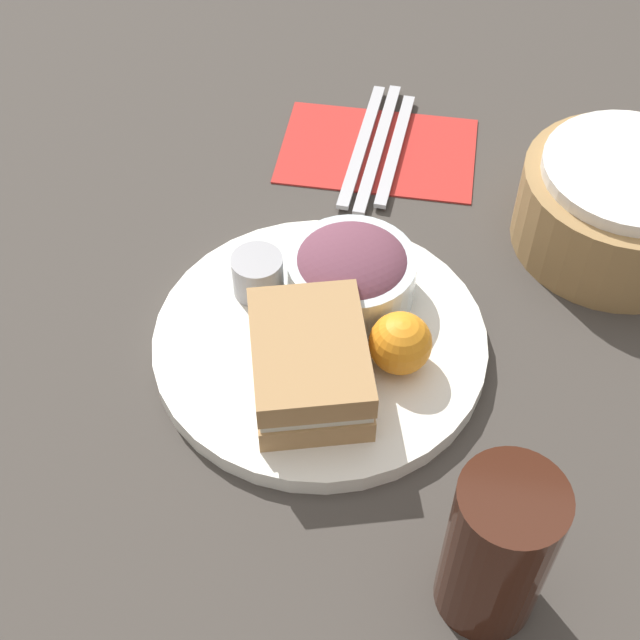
% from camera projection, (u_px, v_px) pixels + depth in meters
% --- Properties ---
extents(ground_plane, '(4.00, 4.00, 0.00)m').
position_uv_depth(ground_plane, '(320.00, 349.00, 0.75)').
color(ground_plane, '#3D3833').
extents(plate, '(0.28, 0.28, 0.02)m').
position_uv_depth(plate, '(320.00, 342.00, 0.75)').
color(plate, white).
rests_on(plate, ground_plane).
extents(sandwich, '(0.14, 0.12, 0.05)m').
position_uv_depth(sandwich, '(305.00, 363.00, 0.69)').
color(sandwich, '#A37A4C').
rests_on(sandwich, plate).
extents(salad_bowl, '(0.11, 0.11, 0.06)m').
position_uv_depth(salad_bowl, '(352.00, 272.00, 0.75)').
color(salad_bowl, silver).
rests_on(salad_bowl, plate).
extents(dressing_cup, '(0.04, 0.04, 0.04)m').
position_uv_depth(dressing_cup, '(258.00, 275.00, 0.76)').
color(dressing_cup, '#99999E').
rests_on(dressing_cup, plate).
extents(orange_wedge, '(0.05, 0.05, 0.05)m').
position_uv_depth(orange_wedge, '(400.00, 343.00, 0.70)').
color(orange_wedge, orange).
rests_on(orange_wedge, plate).
extents(drink_glass, '(0.07, 0.07, 0.14)m').
position_uv_depth(drink_glass, '(498.00, 550.00, 0.56)').
color(drink_glass, '#38190F').
rests_on(drink_glass, ground_plane).
extents(bread_basket, '(0.19, 0.19, 0.09)m').
position_uv_depth(bread_basket, '(621.00, 205.00, 0.80)').
color(bread_basket, '#997547').
rests_on(bread_basket, ground_plane).
extents(napkin, '(0.13, 0.20, 0.00)m').
position_uv_depth(napkin, '(378.00, 150.00, 0.92)').
color(napkin, '#B22823').
rests_on(napkin, ground_plane).
extents(fork, '(0.20, 0.02, 0.01)m').
position_uv_depth(fork, '(361.00, 144.00, 0.92)').
color(fork, '#B2B2B7').
rests_on(fork, napkin).
extents(knife, '(0.21, 0.03, 0.01)m').
position_uv_depth(knife, '(378.00, 146.00, 0.92)').
color(knife, '#B2B2B7').
rests_on(knife, napkin).
extents(spoon, '(0.18, 0.02, 0.01)m').
position_uv_depth(spoon, '(395.00, 149.00, 0.91)').
color(spoon, '#B2B2B7').
rests_on(spoon, napkin).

